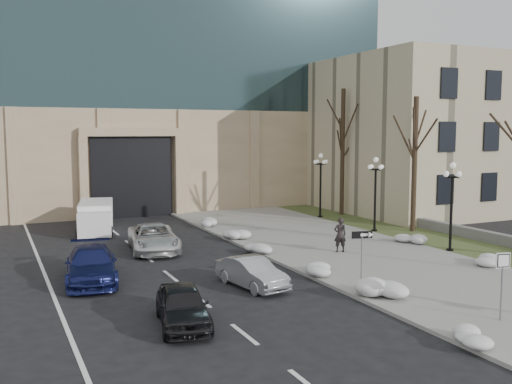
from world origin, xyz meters
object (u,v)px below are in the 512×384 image
car_a (183,306)px  box_truck (96,218)px  one_way_sign (365,242)px  lamppost_d (321,177)px  car_b (252,273)px  car_e (91,222)px  lamppost_c (375,184)px  car_d (154,238)px  keep_sign (503,272)px  car_c (91,265)px  pedestrian (340,235)px  lamppost_b (452,195)px

car_a → box_truck: bearing=99.2°
one_way_sign → lamppost_d: lamppost_d is taller
car_b → car_e: car_e is taller
one_way_sign → lamppost_c: bearing=66.2°
car_d → lamppost_d: bearing=31.3°
car_b → lamppost_c: (12.30, 8.18, 2.46)m
keep_sign → car_c: bearing=149.1°
car_b → keep_sign: keep_sign is taller
car_c → keep_sign: (11.42, -11.24, 1.03)m
car_a → car_e: bearing=100.4°
car_d → pedestrian: bearing=-21.2°
box_truck → lamppost_b: (15.80, -14.42, 2.18)m
car_b → car_c: bearing=137.7°
car_b → pedestrian: bearing=19.4°
keep_sign → car_e: bearing=126.1°
car_a → lamppost_d: 24.32m
pedestrian → lamppost_b: size_ratio=0.38×
car_a → one_way_sign: 8.10m
car_d → pedestrian: 9.85m
car_c → car_d: bearing=59.3°
pedestrian → one_way_sign: size_ratio=0.75×
car_e → keep_sign: bearing=-55.5°
lamppost_c → lamppost_b: bearing=-90.0°
one_way_sign → keep_sign: bearing=-57.5°
car_d → pedestrian: pedestrian is taller
car_e → car_d: bearing=-60.7°
lamppost_d → car_d: bearing=-156.7°
car_c → keep_sign: bearing=-36.1°
lamppost_b → car_e: bearing=139.6°
one_way_sign → lamppost_b: (8.36, 3.98, 1.09)m
pedestrian → keep_sign: size_ratio=0.75×
car_a → keep_sign: size_ratio=1.63×
car_a → lamppost_c: lamppost_c is taller
lamppost_c → car_b: bearing=-146.4°
car_c → car_d: (4.02, 4.93, -0.02)m
car_d → box_truck: 7.67m
one_way_sign → car_a: bearing=-158.6°
car_b → box_truck: 16.47m
car_a → car_b: bearing=49.5°
one_way_sign → lamppost_c: size_ratio=0.51×
car_b → lamppost_b: size_ratio=0.78×
car_b → car_e: (-3.91, 15.49, 0.09)m
car_d → lamppost_d: lamppost_d is taller
car_e → one_way_sign: bearing=-54.1°
box_truck → lamppost_d: size_ratio=1.28×
car_e → box_truck: size_ratio=0.68×
pedestrian → lamppost_b: lamppost_b is taller
box_truck → lamppost_b: 21.50m
pedestrian → one_way_sign: one_way_sign is taller
car_e → lamppost_b: bearing=-28.4°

